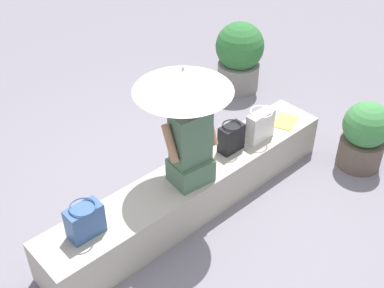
{
  "coord_description": "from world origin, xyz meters",
  "views": [
    {
      "loc": [
        -2.32,
        -2.51,
        3.31
      ],
      "look_at": [
        -0.05,
        -0.03,
        0.78
      ],
      "focal_mm": 46.64,
      "sensor_mm": 36.0,
      "label": 1
    }
  ],
  "objects_px": {
    "tote_bag_canvas": "(85,221)",
    "planter_far": "(364,135)",
    "person_seated": "(191,144)",
    "planter_near": "(239,56)",
    "shoulder_bag_spare": "(232,138)",
    "magazine": "(285,121)",
    "parasol": "(183,80)",
    "handbag_black": "(260,125)"
  },
  "relations": [
    {
      "from": "tote_bag_canvas",
      "to": "planter_far",
      "type": "bearing_deg",
      "value": -14.03
    },
    {
      "from": "magazine",
      "to": "planter_near",
      "type": "relative_size",
      "value": 0.31
    },
    {
      "from": "magazine",
      "to": "planter_far",
      "type": "bearing_deg",
      "value": -75.14
    },
    {
      "from": "planter_near",
      "to": "magazine",
      "type": "bearing_deg",
      "value": -118.14
    },
    {
      "from": "tote_bag_canvas",
      "to": "planter_near",
      "type": "relative_size",
      "value": 0.33
    },
    {
      "from": "parasol",
      "to": "person_seated",
      "type": "bearing_deg",
      "value": -59.59
    },
    {
      "from": "shoulder_bag_spare",
      "to": "magazine",
      "type": "relative_size",
      "value": 1.03
    },
    {
      "from": "person_seated",
      "to": "planter_near",
      "type": "distance_m",
      "value": 2.42
    },
    {
      "from": "planter_far",
      "to": "shoulder_bag_spare",
      "type": "bearing_deg",
      "value": 150.51
    },
    {
      "from": "person_seated",
      "to": "handbag_black",
      "type": "distance_m",
      "value": 0.93
    },
    {
      "from": "tote_bag_canvas",
      "to": "shoulder_bag_spare",
      "type": "relative_size",
      "value": 1.01
    },
    {
      "from": "parasol",
      "to": "planter_near",
      "type": "distance_m",
      "value": 2.58
    },
    {
      "from": "person_seated",
      "to": "parasol",
      "type": "height_order",
      "value": "parasol"
    },
    {
      "from": "tote_bag_canvas",
      "to": "shoulder_bag_spare",
      "type": "bearing_deg",
      "value": -0.47
    },
    {
      "from": "shoulder_bag_spare",
      "to": "magazine",
      "type": "xyz_separation_m",
      "value": [
        0.75,
        -0.05,
        -0.13
      ]
    },
    {
      "from": "planter_far",
      "to": "planter_near",
      "type": "bearing_deg",
      "value": 83.54
    },
    {
      "from": "handbag_black",
      "to": "magazine",
      "type": "relative_size",
      "value": 1.14
    },
    {
      "from": "handbag_black",
      "to": "shoulder_bag_spare",
      "type": "xyz_separation_m",
      "value": [
        -0.33,
        0.06,
        -0.02
      ]
    },
    {
      "from": "magazine",
      "to": "planter_far",
      "type": "distance_m",
      "value": 0.8
    },
    {
      "from": "person_seated",
      "to": "tote_bag_canvas",
      "type": "distance_m",
      "value": 1.06
    },
    {
      "from": "handbag_black",
      "to": "planter_near",
      "type": "xyz_separation_m",
      "value": [
        1.11,
        1.3,
        -0.13
      ]
    },
    {
      "from": "planter_far",
      "to": "person_seated",
      "type": "bearing_deg",
      "value": 160.59
    },
    {
      "from": "parasol",
      "to": "shoulder_bag_spare",
      "type": "bearing_deg",
      "value": 0.72
    },
    {
      "from": "shoulder_bag_spare",
      "to": "magazine",
      "type": "height_order",
      "value": "shoulder_bag_spare"
    },
    {
      "from": "tote_bag_canvas",
      "to": "shoulder_bag_spare",
      "type": "height_order",
      "value": "tote_bag_canvas"
    },
    {
      "from": "shoulder_bag_spare",
      "to": "person_seated",
      "type": "bearing_deg",
      "value": -174.1
    },
    {
      "from": "handbag_black",
      "to": "parasol",
      "type": "bearing_deg",
      "value": 176.69
    },
    {
      "from": "person_seated",
      "to": "parasol",
      "type": "distance_m",
      "value": 0.6
    },
    {
      "from": "parasol",
      "to": "planter_far",
      "type": "xyz_separation_m",
      "value": [
        1.82,
        -0.68,
        -1.05
      ]
    },
    {
      "from": "shoulder_bag_spare",
      "to": "handbag_black",
      "type": "bearing_deg",
      "value": -10.54
    },
    {
      "from": "parasol",
      "to": "magazine",
      "type": "bearing_deg",
      "value": -1.96
    },
    {
      "from": "parasol",
      "to": "magazine",
      "type": "distance_m",
      "value": 1.67
    },
    {
      "from": "planter_near",
      "to": "person_seated",
      "type": "bearing_deg",
      "value": -147.12
    },
    {
      "from": "handbag_black",
      "to": "planter_near",
      "type": "bearing_deg",
      "value": 49.56
    },
    {
      "from": "parasol",
      "to": "tote_bag_canvas",
      "type": "distance_m",
      "value": 1.31
    },
    {
      "from": "planter_near",
      "to": "shoulder_bag_spare",
      "type": "bearing_deg",
      "value": -139.24
    },
    {
      "from": "person_seated",
      "to": "planter_far",
      "type": "bearing_deg",
      "value": -19.41
    },
    {
      "from": "tote_bag_canvas",
      "to": "planter_near",
      "type": "height_order",
      "value": "planter_near"
    },
    {
      "from": "person_seated",
      "to": "magazine",
      "type": "relative_size",
      "value": 3.21
    },
    {
      "from": "parasol",
      "to": "planter_near",
      "type": "relative_size",
      "value": 1.25
    },
    {
      "from": "person_seated",
      "to": "handbag_black",
      "type": "xyz_separation_m",
      "value": [
        0.9,
        -0.0,
        -0.23
      ]
    },
    {
      "from": "person_seated",
      "to": "tote_bag_canvas",
      "type": "height_order",
      "value": "person_seated"
    }
  ]
}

